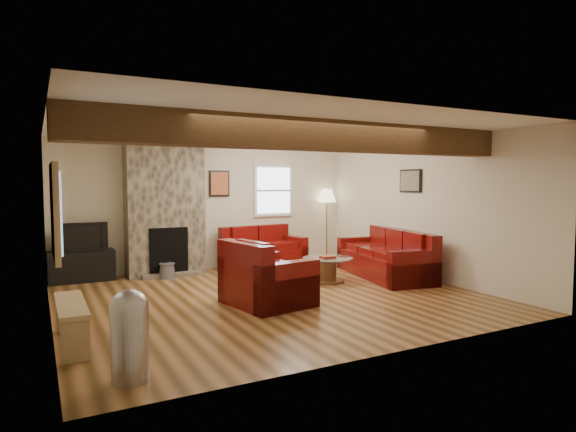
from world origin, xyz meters
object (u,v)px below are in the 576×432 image
at_px(coffee_table, 328,270).
at_px(floor_lamp, 327,200).
at_px(loveseat, 264,247).
at_px(armchair_red, 268,272).
at_px(sofa_three, 384,253).
at_px(television, 81,237).
at_px(tv_cabinet, 82,266).

bearing_deg(coffee_table, floor_lamp, 58.00).
height_order(loveseat, armchair_red, armchair_red).
height_order(armchair_red, floor_lamp, floor_lamp).
bearing_deg(sofa_three, television, -102.67).
xyz_separation_m(sofa_three, loveseat, (-1.58, 1.81, -0.01)).
distance_m(sofa_three, coffee_table, 1.19).
distance_m(sofa_three, television, 5.38).
xyz_separation_m(armchair_red, coffee_table, (1.56, 0.89, -0.24)).
bearing_deg(armchair_red, loveseat, -33.60).
bearing_deg(loveseat, floor_lamp, 3.33).
bearing_deg(floor_lamp, armchair_red, -134.04).
height_order(armchair_red, tv_cabinet, armchair_red).
height_order(sofa_three, armchair_red, armchair_red).
bearing_deg(loveseat, television, 167.52).
distance_m(sofa_three, armchair_red, 2.85).
xyz_separation_m(loveseat, coffee_table, (0.41, -1.74, -0.21)).
relative_size(television, floor_lamp, 0.55).
distance_m(tv_cabinet, floor_lamp, 5.16).
distance_m(armchair_red, floor_lamp, 4.19).
bearing_deg(television, floor_lamp, 0.23).
relative_size(coffee_table, television, 1.01).
height_order(tv_cabinet, floor_lamp, floor_lamp).
height_order(loveseat, floor_lamp, floor_lamp).
bearing_deg(floor_lamp, television, -179.77).
relative_size(loveseat, floor_lamp, 1.00).
bearing_deg(sofa_three, loveseat, -128.35).
height_order(sofa_three, tv_cabinet, sofa_three).
bearing_deg(floor_lamp, tv_cabinet, -179.77).
xyz_separation_m(sofa_three, coffee_table, (-1.17, 0.08, -0.21)).
distance_m(loveseat, armchair_red, 2.87).
relative_size(armchair_red, tv_cabinet, 1.04).
xyz_separation_m(coffee_table, floor_lamp, (1.29, 2.06, 1.13)).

